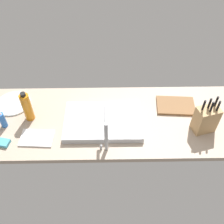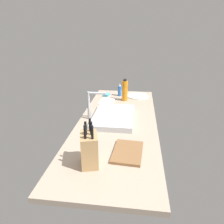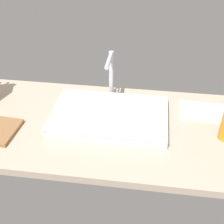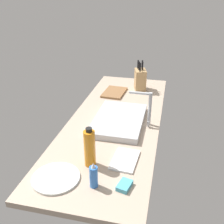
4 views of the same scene
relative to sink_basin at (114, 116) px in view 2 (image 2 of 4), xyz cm
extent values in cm
cube|color=tan|center=(-5.06, -3.78, -3.96)|extent=(186.20, 66.77, 3.50)
cube|color=#B7BABF|center=(0.00, 0.00, 0.00)|extent=(53.47, 34.83, 4.43)
cylinder|color=#B7BABF|center=(-2.33, 21.58, 10.22)|extent=(2.40, 2.40, 24.86)
cylinder|color=#B7BABF|center=(-2.33, 14.02, 21.65)|extent=(2.00, 15.11, 2.00)
cylinder|color=#B7BABF|center=(1.17, 21.58, -0.21)|extent=(1.60, 1.60, 4.00)
cube|color=tan|center=(-67.91, 6.14, 7.56)|extent=(16.41, 13.06, 19.55)
cylinder|color=black|center=(-71.96, 3.00, 21.30)|extent=(1.72, 1.72, 7.93)
cylinder|color=black|center=(-72.14, 6.92, 21.30)|extent=(1.72, 1.72, 7.93)
cylinder|color=black|center=(-67.31, 4.58, 21.30)|extent=(1.72, 1.72, 7.93)
cylinder|color=black|center=(-67.82, 7.67, 21.30)|extent=(1.72, 1.72, 7.93)
cylinder|color=black|center=(-63.20, 6.21, 21.30)|extent=(1.72, 1.72, 7.93)
cube|color=brown|center=(-53.56, -15.55, -1.31)|extent=(28.81, 20.21, 1.80)
cylinder|color=blue|center=(68.10, 1.02, 3.68)|extent=(4.31, 4.31, 11.79)
cone|color=silver|center=(68.10, 1.02, 10.98)|extent=(2.37, 2.37, 2.80)
cylinder|color=orange|center=(51.73, -5.98, 8.67)|extent=(6.43, 6.43, 21.78)
cylinder|color=black|center=(51.73, -5.98, 20.66)|extent=(3.54, 3.54, 2.20)
cylinder|color=silver|center=(67.42, -20.20, -1.61)|extent=(25.52, 25.52, 1.20)
cube|color=white|center=(43.93, 12.57, -1.61)|extent=(22.65, 15.34, 1.20)
cube|color=#4CA3BC|center=(65.57, 16.41, -1.01)|extent=(10.15, 7.93, 2.40)
camera|label=1|loc=(-4.25, 119.54, 138.58)|focal=42.31mm
camera|label=2|loc=(-170.46, -20.22, 73.77)|focal=33.90mm
camera|label=3|loc=(17.28, -115.55, 85.84)|focal=49.79mm
camera|label=4|loc=(166.57, 33.32, 92.43)|focal=42.27mm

